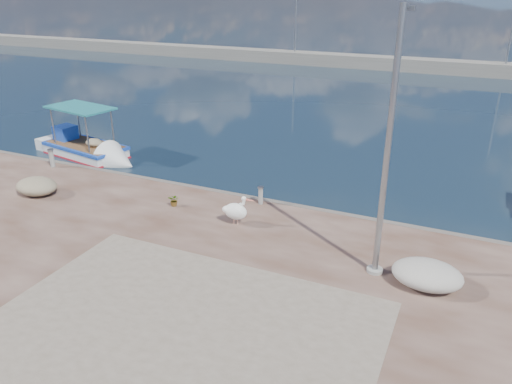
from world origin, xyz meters
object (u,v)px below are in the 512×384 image
object	(u,v)px
lamp_post	(387,159)
pelican	(236,211)
boat_left	(85,151)
bollard_near	(261,195)

from	to	relation	value
lamp_post	pelican	bearing A→B (deg)	168.02
boat_left	bollard_near	xyz separation A→B (m)	(10.73, -2.80, 0.64)
bollard_near	boat_left	bearing A→B (deg)	165.38
pelican	lamp_post	distance (m)	5.67
boat_left	lamp_post	world-z (taller)	lamp_post
boat_left	lamp_post	size ratio (longest dim) A/B	0.88
pelican	bollard_near	size ratio (longest dim) A/B	1.63
lamp_post	bollard_near	xyz separation A→B (m)	(-4.74, 2.86, -2.94)
boat_left	lamp_post	bearing A→B (deg)	-9.73
bollard_near	lamp_post	bearing A→B (deg)	-31.10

